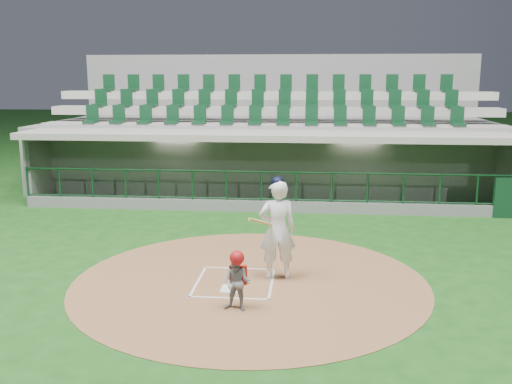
# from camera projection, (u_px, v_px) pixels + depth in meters

# --- Properties ---
(ground) EXTENTS (120.00, 120.00, 0.00)m
(ground) POSITION_uv_depth(u_px,v_px,m) (237.00, 278.00, 11.82)
(ground) COLOR #154513
(ground) RESTS_ON ground
(dirt_circle) EXTENTS (7.20, 7.20, 0.01)m
(dirt_circle) POSITION_uv_depth(u_px,v_px,m) (250.00, 281.00, 11.60)
(dirt_circle) COLOR brown
(dirt_circle) RESTS_ON ground
(home_plate) EXTENTS (0.43, 0.43, 0.02)m
(home_plate) POSITION_uv_depth(u_px,v_px,m) (232.00, 289.00, 11.13)
(home_plate) COLOR white
(home_plate) RESTS_ON dirt_circle
(batter_box_chalk) EXTENTS (1.55, 1.80, 0.01)m
(batter_box_chalk) POSITION_uv_depth(u_px,v_px,m) (235.00, 282.00, 11.53)
(batter_box_chalk) COLOR white
(batter_box_chalk) RESTS_ON ground
(dugout_structure) EXTENTS (16.40, 3.70, 3.00)m
(dugout_structure) POSITION_uv_depth(u_px,v_px,m) (268.00, 171.00, 19.25)
(dugout_structure) COLOR slate
(dugout_structure) RESTS_ON ground
(seating_deck) EXTENTS (17.00, 6.72, 5.15)m
(seating_deck) POSITION_uv_depth(u_px,v_px,m) (272.00, 147.00, 22.18)
(seating_deck) COLOR slate
(seating_deck) RESTS_ON ground
(batter) EXTENTS (0.96, 0.96, 2.14)m
(batter) POSITION_uv_depth(u_px,v_px,m) (277.00, 228.00, 11.57)
(batter) COLOR white
(batter) RESTS_ON dirt_circle
(catcher) EXTENTS (0.57, 0.48, 1.10)m
(catcher) POSITION_uv_depth(u_px,v_px,m) (237.00, 280.00, 10.06)
(catcher) COLOR gray
(catcher) RESTS_ON dirt_circle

